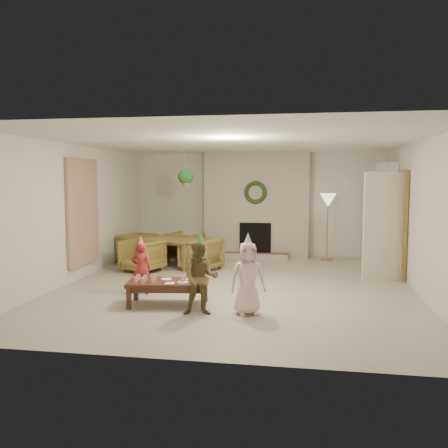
% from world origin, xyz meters
% --- Properties ---
extents(floor, '(7.00, 7.00, 0.00)m').
position_xyz_m(floor, '(0.00, 0.00, 0.00)').
color(floor, '#B7B29E').
rests_on(floor, ground).
extents(ceiling, '(7.00, 7.00, 0.00)m').
position_xyz_m(ceiling, '(0.00, 0.00, 2.50)').
color(ceiling, white).
rests_on(ceiling, wall_back).
extents(wall_back, '(7.00, 0.00, 7.00)m').
position_xyz_m(wall_back, '(0.00, 3.50, 1.25)').
color(wall_back, silver).
rests_on(wall_back, floor).
extents(wall_front, '(7.00, 0.00, 7.00)m').
position_xyz_m(wall_front, '(0.00, -3.50, 1.25)').
color(wall_front, silver).
rests_on(wall_front, floor).
extents(wall_left, '(0.00, 7.00, 7.00)m').
position_xyz_m(wall_left, '(-3.00, 0.00, 1.25)').
color(wall_left, silver).
rests_on(wall_left, floor).
extents(wall_right, '(0.00, 7.00, 7.00)m').
position_xyz_m(wall_right, '(3.00, 0.00, 1.25)').
color(wall_right, silver).
rests_on(wall_right, floor).
extents(fireplace_mass, '(2.50, 0.40, 2.50)m').
position_xyz_m(fireplace_mass, '(0.00, 3.30, 1.25)').
color(fireplace_mass, '#4D2714').
rests_on(fireplace_mass, floor).
extents(fireplace_hearth, '(1.60, 0.30, 0.12)m').
position_xyz_m(fireplace_hearth, '(0.00, 2.95, 0.06)').
color(fireplace_hearth, maroon).
rests_on(fireplace_hearth, floor).
extents(fireplace_firebox, '(0.75, 0.12, 0.75)m').
position_xyz_m(fireplace_firebox, '(0.00, 3.12, 0.45)').
color(fireplace_firebox, black).
rests_on(fireplace_firebox, floor).
extents(fireplace_wreath, '(0.54, 0.10, 0.54)m').
position_xyz_m(fireplace_wreath, '(0.00, 3.07, 1.55)').
color(fireplace_wreath, '#1D3B16').
rests_on(fireplace_wreath, fireplace_mass).
extents(floor_lamp_base, '(0.29, 0.29, 0.03)m').
position_xyz_m(floor_lamp_base, '(1.68, 3.00, 0.02)').
color(floor_lamp_base, gold).
rests_on(floor_lamp_base, floor).
extents(floor_lamp_post, '(0.03, 0.03, 1.38)m').
position_xyz_m(floor_lamp_post, '(1.68, 3.00, 0.72)').
color(floor_lamp_post, gold).
rests_on(floor_lamp_post, floor).
extents(floor_lamp_shade, '(0.37, 0.37, 0.31)m').
position_xyz_m(floor_lamp_shade, '(1.68, 3.00, 1.38)').
color(floor_lamp_shade, beige).
rests_on(floor_lamp_shade, floor_lamp_post).
extents(bookshelf_carcass, '(0.30, 1.00, 2.20)m').
position_xyz_m(bookshelf_carcass, '(2.84, 2.30, 1.10)').
color(bookshelf_carcass, white).
rests_on(bookshelf_carcass, floor).
extents(bookshelf_shelf_a, '(0.30, 0.92, 0.03)m').
position_xyz_m(bookshelf_shelf_a, '(2.82, 2.30, 0.45)').
color(bookshelf_shelf_a, white).
rests_on(bookshelf_shelf_a, bookshelf_carcass).
extents(bookshelf_shelf_b, '(0.30, 0.92, 0.03)m').
position_xyz_m(bookshelf_shelf_b, '(2.82, 2.30, 0.85)').
color(bookshelf_shelf_b, white).
rests_on(bookshelf_shelf_b, bookshelf_carcass).
extents(bookshelf_shelf_c, '(0.30, 0.92, 0.03)m').
position_xyz_m(bookshelf_shelf_c, '(2.82, 2.30, 1.25)').
color(bookshelf_shelf_c, white).
rests_on(bookshelf_shelf_c, bookshelf_carcass).
extents(bookshelf_shelf_d, '(0.30, 0.92, 0.03)m').
position_xyz_m(bookshelf_shelf_d, '(2.82, 2.30, 1.65)').
color(bookshelf_shelf_d, white).
rests_on(bookshelf_shelf_d, bookshelf_carcass).
extents(books_row_lower, '(0.20, 0.40, 0.24)m').
position_xyz_m(books_row_lower, '(2.80, 2.15, 0.59)').
color(books_row_lower, maroon).
rests_on(books_row_lower, bookshelf_shelf_a).
extents(books_row_mid, '(0.20, 0.44, 0.24)m').
position_xyz_m(books_row_mid, '(2.80, 2.35, 0.99)').
color(books_row_mid, navy).
rests_on(books_row_mid, bookshelf_shelf_b).
extents(books_row_upper, '(0.20, 0.36, 0.22)m').
position_xyz_m(books_row_upper, '(2.80, 2.20, 1.38)').
color(books_row_upper, '#A09322').
rests_on(books_row_upper, bookshelf_shelf_c).
extents(door_frame, '(0.05, 0.86, 2.04)m').
position_xyz_m(door_frame, '(2.96, 1.20, 1.02)').
color(door_frame, olive).
rests_on(door_frame, floor).
extents(door_leaf, '(0.77, 0.32, 2.00)m').
position_xyz_m(door_leaf, '(2.58, 0.82, 1.00)').
color(door_leaf, beige).
rests_on(door_leaf, floor).
extents(curtain_panel, '(0.06, 1.20, 2.00)m').
position_xyz_m(curtain_panel, '(-2.96, 0.20, 1.25)').
color(curtain_panel, '#C9AF8E').
rests_on(curtain_panel, wall_left).
extents(dining_table, '(1.92, 1.49, 0.60)m').
position_xyz_m(dining_table, '(-1.81, 1.65, 0.30)').
color(dining_table, olive).
rests_on(dining_table, floor).
extents(dining_chair_near, '(0.91, 0.93, 0.66)m').
position_xyz_m(dining_chair_near, '(-2.07, 0.95, 0.33)').
color(dining_chair_near, olive).
rests_on(dining_chair_near, floor).
extents(dining_chair_far, '(0.91, 0.93, 0.66)m').
position_xyz_m(dining_chair_far, '(-1.54, 2.34, 0.33)').
color(dining_chair_far, olive).
rests_on(dining_chair_far, floor).
extents(dining_chair_left, '(0.93, 0.91, 0.66)m').
position_xyz_m(dining_chair_left, '(-2.50, 1.91, 0.33)').
color(dining_chair_left, olive).
rests_on(dining_chair_left, floor).
extents(dining_chair_right, '(0.93, 0.91, 0.66)m').
position_xyz_m(dining_chair_right, '(-0.94, 1.31, 0.33)').
color(dining_chair_right, olive).
rests_on(dining_chair_right, floor).
extents(hanging_plant_cord, '(0.01, 0.01, 0.70)m').
position_xyz_m(hanging_plant_cord, '(-1.30, 1.50, 2.15)').
color(hanging_plant_cord, tan).
rests_on(hanging_plant_cord, ceiling).
extents(hanging_plant_pot, '(0.16, 0.16, 0.12)m').
position_xyz_m(hanging_plant_pot, '(-1.30, 1.50, 1.80)').
color(hanging_plant_pot, olive).
rests_on(hanging_plant_pot, hanging_plant_cord).
extents(hanging_plant_foliage, '(0.32, 0.32, 0.32)m').
position_xyz_m(hanging_plant_foliage, '(-1.30, 1.50, 1.92)').
color(hanging_plant_foliage, '#1A501D').
rests_on(hanging_plant_foliage, hanging_plant_pot).
extents(coffee_table_top, '(1.26, 0.75, 0.05)m').
position_xyz_m(coffee_table_top, '(-0.83, -1.43, 0.34)').
color(coffee_table_top, '#4B2619').
rests_on(coffee_table_top, floor).
extents(coffee_table_apron, '(1.15, 0.65, 0.07)m').
position_xyz_m(coffee_table_apron, '(-0.83, -1.43, 0.27)').
color(coffee_table_apron, '#4B2619').
rests_on(coffee_table_apron, floor).
extents(coffee_leg_fl, '(0.07, 0.07, 0.31)m').
position_xyz_m(coffee_leg_fl, '(-1.33, -1.74, 0.16)').
color(coffee_leg_fl, '#4B2619').
rests_on(coffee_leg_fl, floor).
extents(coffee_leg_fr, '(0.07, 0.07, 0.31)m').
position_xyz_m(coffee_leg_fr, '(-0.26, -1.59, 0.16)').
color(coffee_leg_fr, '#4B2619').
rests_on(coffee_leg_fr, floor).
extents(coffee_leg_bl, '(0.07, 0.07, 0.31)m').
position_xyz_m(coffee_leg_bl, '(-1.40, -1.26, 0.16)').
color(coffee_leg_bl, '#4B2619').
rests_on(coffee_leg_bl, floor).
extents(coffee_leg_br, '(0.07, 0.07, 0.31)m').
position_xyz_m(coffee_leg_br, '(-0.33, -1.11, 0.16)').
color(coffee_leg_br, '#4B2619').
rests_on(coffee_leg_br, floor).
extents(cup_a, '(0.07, 0.07, 0.08)m').
position_xyz_m(cup_a, '(-1.26, -1.62, 0.41)').
color(cup_a, white).
rests_on(cup_a, coffee_table_top).
extents(cup_b, '(0.07, 0.07, 0.08)m').
position_xyz_m(cup_b, '(-1.29, -1.44, 0.41)').
color(cup_b, white).
rests_on(cup_b, coffee_table_top).
extents(cup_c, '(0.07, 0.07, 0.08)m').
position_xyz_m(cup_c, '(-1.15, -1.65, 0.41)').
color(cup_c, white).
rests_on(cup_c, coffee_table_top).
extents(cup_d, '(0.07, 0.07, 0.08)m').
position_xyz_m(cup_d, '(-1.18, -1.47, 0.41)').
color(cup_d, white).
rests_on(cup_d, coffee_table_top).
extents(cup_e, '(0.07, 0.07, 0.08)m').
position_xyz_m(cup_e, '(-1.03, -1.56, 0.41)').
color(cup_e, white).
rests_on(cup_e, coffee_table_top).
extents(cup_f, '(0.07, 0.07, 0.08)m').
position_xyz_m(cup_f, '(-1.06, -1.38, 0.41)').
color(cup_f, white).
rests_on(cup_f, coffee_table_top).
extents(plate_a, '(0.19, 0.19, 0.01)m').
position_xyz_m(plate_a, '(-0.89, -1.32, 0.37)').
color(plate_a, white).
rests_on(plate_a, coffee_table_top).
extents(plate_b, '(0.19, 0.19, 0.01)m').
position_xyz_m(plate_b, '(-0.59, -1.48, 0.37)').
color(plate_b, white).
rests_on(plate_b, coffee_table_top).
extents(plate_c, '(0.19, 0.19, 0.01)m').
position_xyz_m(plate_c, '(-0.44, -1.28, 0.37)').
color(plate_c, white).
rests_on(plate_c, coffee_table_top).
extents(food_scoop, '(0.07, 0.07, 0.06)m').
position_xyz_m(food_scoop, '(-0.59, -1.48, 0.40)').
color(food_scoop, tan).
rests_on(food_scoop, plate_b).
extents(napkin_left, '(0.15, 0.15, 0.01)m').
position_xyz_m(napkin_left, '(-0.76, -1.58, 0.37)').
color(napkin_left, beige).
rests_on(napkin_left, coffee_table_top).
extents(napkin_right, '(0.15, 0.15, 0.01)m').
position_xyz_m(napkin_right, '(-0.54, -1.22, 0.37)').
color(napkin_right, beige).
rests_on(napkin_right, coffee_table_top).
extents(child_red, '(0.35, 0.26, 0.85)m').
position_xyz_m(child_red, '(-1.45, -0.87, 0.43)').
color(child_red, maroon).
rests_on(child_red, floor).
extents(party_hat_red, '(0.13, 0.13, 0.16)m').
position_xyz_m(party_hat_red, '(-1.45, -0.87, 0.89)').
color(party_hat_red, '#E2B84B').
rests_on(party_hat_red, child_red).
extents(child_plaid, '(0.55, 0.45, 1.03)m').
position_xyz_m(child_plaid, '(-0.25, -1.84, 0.51)').
color(child_plaid, brown).
rests_on(child_plaid, floor).
extents(party_hat_plaid, '(0.14, 0.14, 0.17)m').
position_xyz_m(party_hat_plaid, '(-0.25, -1.84, 1.06)').
color(party_hat_plaid, '#4BA145').
rests_on(party_hat_plaid, child_plaid).
extents(child_pink, '(0.58, 0.48, 1.01)m').
position_xyz_m(child_pink, '(0.39, -1.70, 0.51)').
color(child_pink, '#F5C4D0').
rests_on(child_pink, floor).
extents(party_hat_pink, '(0.15, 0.15, 0.18)m').
position_xyz_m(party_hat_pink, '(0.39, -1.70, 1.05)').
color(party_hat_pink, '#B9B9C0').
rests_on(party_hat_pink, child_pink).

